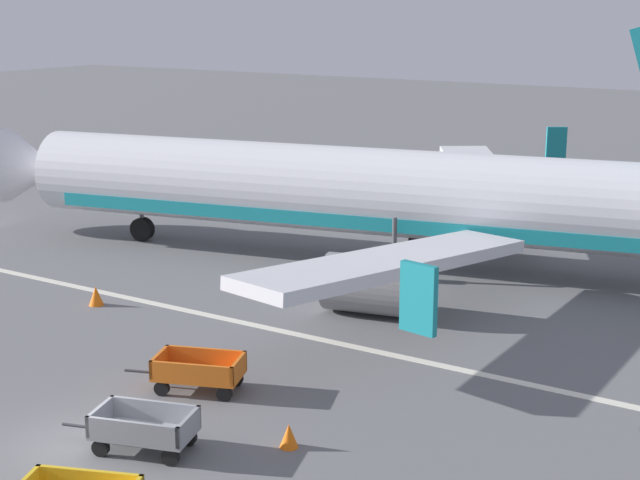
{
  "coord_description": "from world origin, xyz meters",
  "views": [
    {
      "loc": [
        16.97,
        -15.47,
        10.99
      ],
      "look_at": [
        -0.37,
        12.18,
        2.8
      ],
      "focal_mm": 53.38,
      "sensor_mm": 36.0,
      "label": 1
    }
  ],
  "objects_px": {
    "airplane": "(376,194)",
    "baggage_cart_third_in_row": "(144,428)",
    "traffic_cone_mid_apron": "(289,436)",
    "traffic_cone_near_plane": "(96,296)",
    "baggage_cart_fourth_in_row": "(198,371)"
  },
  "relations": [
    {
      "from": "airplane",
      "to": "traffic_cone_near_plane",
      "type": "relative_size",
      "value": 51.46
    },
    {
      "from": "airplane",
      "to": "traffic_cone_mid_apron",
      "type": "bearing_deg",
      "value": -68.17
    },
    {
      "from": "baggage_cart_third_in_row",
      "to": "baggage_cart_fourth_in_row",
      "type": "bearing_deg",
      "value": 108.83
    },
    {
      "from": "baggage_cart_third_in_row",
      "to": "baggage_cart_fourth_in_row",
      "type": "height_order",
      "value": "same"
    },
    {
      "from": "baggage_cart_fourth_in_row",
      "to": "traffic_cone_mid_apron",
      "type": "distance_m",
      "value": 4.56
    },
    {
      "from": "airplane",
      "to": "baggage_cart_third_in_row",
      "type": "height_order",
      "value": "airplane"
    },
    {
      "from": "baggage_cart_third_in_row",
      "to": "traffic_cone_mid_apron",
      "type": "bearing_deg",
      "value": 34.86
    },
    {
      "from": "baggage_cart_fourth_in_row",
      "to": "traffic_cone_near_plane",
      "type": "height_order",
      "value": "baggage_cart_fourth_in_row"
    },
    {
      "from": "baggage_cart_third_in_row",
      "to": "traffic_cone_near_plane",
      "type": "distance_m",
      "value": 12.48
    },
    {
      "from": "baggage_cart_fourth_in_row",
      "to": "traffic_cone_mid_apron",
      "type": "xyz_separation_m",
      "value": [
        4.25,
        -1.62,
        -0.28
      ]
    },
    {
      "from": "airplane",
      "to": "baggage_cart_fourth_in_row",
      "type": "height_order",
      "value": "airplane"
    },
    {
      "from": "traffic_cone_mid_apron",
      "to": "baggage_cart_third_in_row",
      "type": "bearing_deg",
      "value": -145.14
    },
    {
      "from": "baggage_cart_third_in_row",
      "to": "traffic_cone_mid_apron",
      "type": "relative_size",
      "value": 5.68
    },
    {
      "from": "baggage_cart_third_in_row",
      "to": "traffic_cone_mid_apron",
      "type": "height_order",
      "value": "baggage_cart_third_in_row"
    },
    {
      "from": "airplane",
      "to": "traffic_cone_near_plane",
      "type": "xyz_separation_m",
      "value": [
        -5.96,
        -10.71,
        -2.69
      ]
    }
  ]
}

